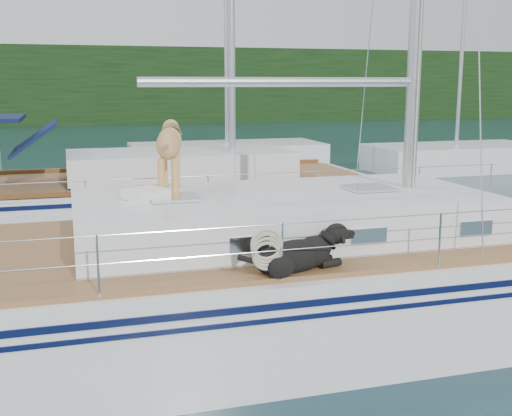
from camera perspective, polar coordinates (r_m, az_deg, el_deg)
name	(u,v)px	position (r m, az deg, el deg)	size (l,w,h in m)	color
ground	(223,334)	(8.49, -2.91, -11.10)	(120.00, 120.00, 0.00)	#0E262B
tree_line	(88,85)	(52.68, -14.69, 10.49)	(90.00, 3.00, 6.00)	black
shore_bank	(89,116)	(53.94, -14.61, 7.95)	(92.00, 1.00, 1.20)	#595147
main_sailboat	(230,283)	(8.28, -2.36, -6.70)	(12.00, 3.80, 14.01)	white
neighbor_sailboat	(131,203)	(14.28, -11.03, 0.47)	(11.00, 3.50, 13.30)	white
bg_boat_center	(227,156)	(24.51, -2.60, 4.61)	(7.20, 3.00, 11.65)	white
bg_boat_east	(455,158)	(24.99, 17.31, 4.26)	(6.40, 3.00, 11.65)	white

